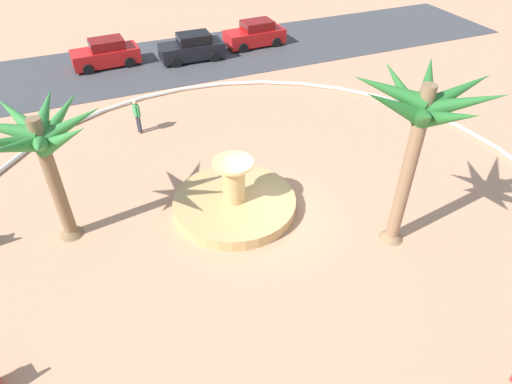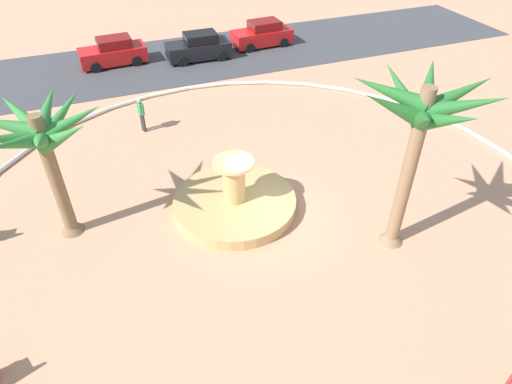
# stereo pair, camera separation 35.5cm
# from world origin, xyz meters

# --- Properties ---
(ground_plane) EXTENTS (80.00, 80.00, 0.00)m
(ground_plane) POSITION_xyz_m (0.00, 0.00, 0.00)
(ground_plane) COLOR tan
(plaza_curb) EXTENTS (23.35, 23.35, 0.20)m
(plaza_curb) POSITION_xyz_m (0.00, 0.00, 0.10)
(plaza_curb) COLOR silver
(plaza_curb) RESTS_ON ground
(street_asphalt) EXTENTS (48.00, 8.00, 0.03)m
(street_asphalt) POSITION_xyz_m (0.00, 16.07, 0.01)
(street_asphalt) COLOR #424247
(street_asphalt) RESTS_ON ground
(fountain) EXTENTS (4.67, 4.67, 2.16)m
(fountain) POSITION_xyz_m (-0.93, 0.81, 0.31)
(fountain) COLOR tan
(fountain) RESTS_ON ground
(palm_tree_near_fountain) EXTENTS (4.09, 4.08, 4.94)m
(palm_tree_near_fountain) POSITION_xyz_m (-6.84, 1.72, 3.83)
(palm_tree_near_fountain) COLOR brown
(palm_tree_near_fountain) RESTS_ON ground
(palm_tree_by_curb) EXTENTS (4.22, 4.04, 6.10)m
(palm_tree_by_curb) POSITION_xyz_m (3.61, -2.87, 4.73)
(palm_tree_by_curb) COLOR #8E6B4C
(palm_tree_by_curb) RESTS_ON ground
(person_cyclist_photo) EXTENTS (0.29, 0.51, 1.71)m
(person_cyclist_photo) POSITION_xyz_m (-3.16, 7.90, 0.96)
(person_cyclist_photo) COLOR #33333D
(person_cyclist_photo) RESTS_ON ground
(parked_car_leftmost) EXTENTS (4.08, 2.08, 1.67)m
(parked_car_leftmost) POSITION_xyz_m (-3.41, 16.77, 0.78)
(parked_car_leftmost) COLOR red
(parked_car_leftmost) RESTS_ON ground
(parked_car_second) EXTENTS (4.02, 1.97, 1.67)m
(parked_car_second) POSITION_xyz_m (1.78, 15.70, 0.78)
(parked_car_second) COLOR black
(parked_car_second) RESTS_ON ground
(parked_car_third) EXTENTS (4.07, 2.06, 1.67)m
(parked_car_third) POSITION_xyz_m (6.42, 16.47, 0.78)
(parked_car_third) COLOR red
(parked_car_third) RESTS_ON ground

